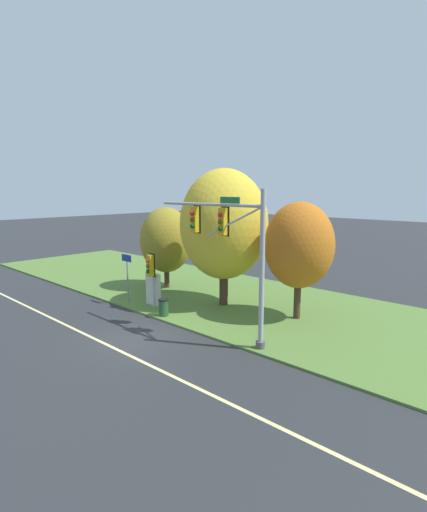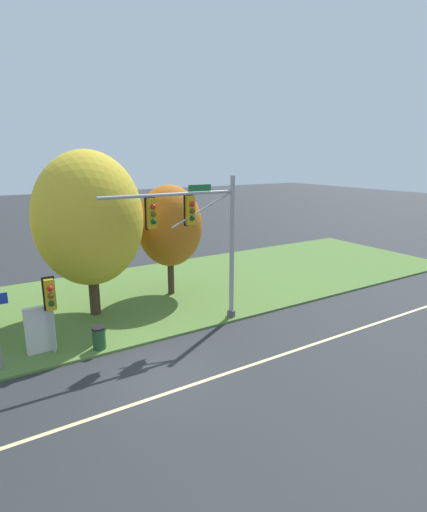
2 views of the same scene
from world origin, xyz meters
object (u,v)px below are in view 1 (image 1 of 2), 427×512
at_px(pedestrian_signal_near_kerb, 151,269).
at_px(tree_behind_signpost, 299,245).
at_px(tree_left_of_mast, 224,225).
at_px(trash_bin, 164,307).
at_px(route_sign_post, 127,271).
at_px(info_kiosk, 153,289).
at_px(traffic_signal_mast, 231,242).
at_px(tree_nearest_road, 166,240).

bearing_deg(pedestrian_signal_near_kerb, tree_behind_signpost, 30.15).
xyz_separation_m(tree_left_of_mast, trash_bin, (-0.93, -3.82, -4.26)).
height_order(route_sign_post, info_kiosk, route_sign_post).
bearing_deg(route_sign_post, pedestrian_signal_near_kerb, 8.39).
distance_m(traffic_signal_mast, info_kiosk, 7.68).
xyz_separation_m(tree_nearest_road, trash_bin, (4.70, -4.22, -2.83)).
distance_m(traffic_signal_mast, trash_bin, 6.18).
height_order(tree_nearest_road, tree_behind_signpost, tree_behind_signpost).
bearing_deg(tree_left_of_mast, trash_bin, -103.63).
relative_size(pedestrian_signal_near_kerb, tree_behind_signpost, 0.51).
distance_m(pedestrian_signal_near_kerb, tree_left_of_mast, 4.87).
relative_size(traffic_signal_mast, info_kiosk, 3.56).
distance_m(traffic_signal_mast, route_sign_post, 8.63).
distance_m(info_kiosk, trash_bin, 2.28).
bearing_deg(pedestrian_signal_near_kerb, tree_nearest_road, 129.35).
bearing_deg(tree_nearest_road, pedestrian_signal_near_kerb, -50.65).
distance_m(route_sign_post, info_kiosk, 1.94).
relative_size(traffic_signal_mast, trash_bin, 7.27).
distance_m(pedestrian_signal_near_kerb, route_sign_post, 1.95).
distance_m(route_sign_post, tree_behind_signpost, 10.15).
bearing_deg(tree_left_of_mast, route_sign_post, -140.59).
height_order(tree_left_of_mast, info_kiosk, tree_left_of_mast).
distance_m(tree_left_of_mast, trash_bin, 5.79).
bearing_deg(tree_left_of_mast, tree_nearest_road, 175.90).
bearing_deg(tree_nearest_road, traffic_signal_mast, -24.18).
distance_m(tree_nearest_road, tree_behind_signpost, 10.17).
bearing_deg(tree_left_of_mast, pedestrian_signal_near_kerb, -127.01).
height_order(route_sign_post, trash_bin, route_sign_post).
bearing_deg(info_kiosk, tree_nearest_road, 128.94).
bearing_deg(route_sign_post, tree_behind_signpost, 26.06).
distance_m(pedestrian_signal_near_kerb, tree_nearest_road, 4.98).
height_order(info_kiosk, trash_bin, info_kiosk).
distance_m(tree_left_of_mast, tree_behind_signpost, 4.66).
xyz_separation_m(pedestrian_signal_near_kerb, tree_behind_signpost, (7.06, 4.10, 1.60)).
height_order(traffic_signal_mast, tree_left_of_mast, tree_left_of_mast).
bearing_deg(traffic_signal_mast, pedestrian_signal_near_kerb, 175.72).
bearing_deg(tree_behind_signpost, tree_left_of_mast, -170.77).
height_order(tree_nearest_road, tree_left_of_mast, tree_left_of_mast).
relative_size(route_sign_post, info_kiosk, 1.56).
bearing_deg(info_kiosk, trash_bin, -24.34).
relative_size(pedestrian_signal_near_kerb, route_sign_post, 1.06).
distance_m(traffic_signal_mast, tree_nearest_road, 10.42).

